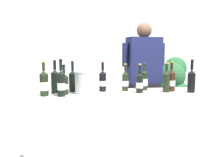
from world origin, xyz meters
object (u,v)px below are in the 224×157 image
wine_bottle_5 (144,80)px  potted_shrub (174,86)px  wine_bottle_2 (44,84)px  wine_bottle_4 (61,83)px  wine_bottle_9 (171,80)px  wine_bottle_0 (191,80)px  wine_bottle_11 (166,80)px  wine_glass (114,81)px  wine_bottle_8 (125,81)px  ice_bucket (86,82)px  wine_bottle_1 (103,81)px  person_server (143,90)px  wine_bottle_10 (73,80)px  wine_bottle_6 (55,80)px  wine_bottle_3 (140,83)px  wine_bottle_7 (64,84)px

wine_bottle_5 → potted_shrub: 1.43m
wine_bottle_2 → wine_bottle_4: (0.17, -0.04, 0.01)m
wine_bottle_9 → wine_bottle_0: bearing=-29.0°
wine_bottle_11 → wine_bottle_0: bearing=-8.6°
wine_glass → wine_bottle_9: bearing=11.8°
wine_bottle_8 → ice_bucket: bearing=-163.6°
wine_bottle_8 → wine_bottle_11: bearing=-18.4°
wine_bottle_0 → wine_bottle_1: (-0.93, 0.17, -0.01)m
wine_bottle_0 → person_server: bearing=120.2°
wine_bottle_4 → wine_bottle_2: bearing=167.5°
wine_bottle_2 → wine_bottle_8: size_ratio=1.14×
wine_bottle_4 → ice_bucket: 0.27m
ice_bucket → person_server: person_server is taller
wine_bottle_10 → person_server: 1.01m
ice_bucket → person_server: 0.96m
person_server → wine_bottle_10: bearing=-154.1°
wine_bottle_6 → potted_shrub: size_ratio=0.28×
wine_bottle_10 → ice_bucket: size_ratio=1.38×
wine_bottle_2 → ice_bucket: (0.41, 0.08, -0.00)m
wine_bottle_3 → wine_bottle_7: bearing=179.9°
wine_bottle_7 → wine_bottle_9: size_ratio=0.93×
wine_bottle_3 → wine_bottle_7: wine_bottle_3 is taller
wine_bottle_8 → wine_glass: bearing=-125.0°
wine_bottle_1 → wine_bottle_3: (0.38, -0.14, -0.01)m
wine_bottle_5 → wine_glass: (-0.37, -0.23, 0.03)m
wine_bottle_0 → ice_bucket: size_ratio=1.46×
wine_bottle_6 → wine_bottle_9: 1.25m
wine_bottle_2 → wine_bottle_4: 0.17m
wine_bottle_4 → wine_bottle_9: size_ratio=1.11×
wine_bottle_5 → wine_bottle_6: (-0.97, -0.08, 0.02)m
ice_bucket → wine_bottle_8: bearing=16.4°
wine_bottle_5 → wine_bottle_8: (-0.22, -0.02, -0.00)m
wine_bottle_6 → person_server: bearing=25.3°
ice_bucket → wine_bottle_10: bearing=136.0°
wine_bottle_7 → wine_bottle_10: (0.08, 0.16, 0.01)m
wine_bottle_3 → person_server: person_server is taller
wine_bottle_1 → wine_bottle_4: size_ratio=0.89×
wine_bottle_9 → wine_bottle_6: bearing=179.1°
wine_bottle_9 → wine_glass: size_ratio=1.55×
wine_bottle_3 → wine_bottle_11: 0.29m
wine_bottle_2 → wine_glass: bearing=-0.3°
person_server → wine_bottle_11: bearing=-80.1°
wine_bottle_3 → person_server: (0.19, 0.59, -0.19)m
person_server → potted_shrub: (0.70, 0.74, -0.07)m
wine_bottle_3 → wine_bottle_0: bearing=-3.2°
wine_bottle_8 → person_server: 0.58m
wine_bottle_8 → wine_bottle_11: (0.42, -0.14, 0.02)m
wine_bottle_11 → ice_bucket: size_ratio=1.32×
wine_bottle_2 → wine_bottle_4: size_ratio=0.94×
wine_bottle_2 → potted_shrub: (1.85, 1.39, -0.27)m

